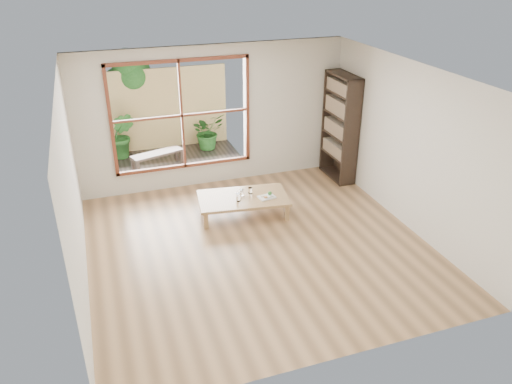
% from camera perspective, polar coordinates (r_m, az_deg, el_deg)
% --- Properties ---
extents(ground, '(5.00, 5.00, 0.00)m').
position_cam_1_polar(ground, '(7.68, 0.20, -6.08)').
color(ground, tan).
rests_on(ground, ground).
extents(low_table, '(1.59, 1.03, 0.33)m').
position_cam_1_polar(low_table, '(8.40, -1.49, -0.80)').
color(low_table, '#A17F4E').
rests_on(low_table, ground).
extents(floor_cushion, '(0.58, 0.58, 0.08)m').
position_cam_1_polar(floor_cushion, '(8.95, -3.44, -0.84)').
color(floor_cushion, white).
rests_on(floor_cushion, ground).
extents(bookshelf, '(0.33, 0.91, 2.03)m').
position_cam_1_polar(bookshelf, '(9.69, 9.59, 7.28)').
color(bookshelf, black).
rests_on(bookshelf, ground).
extents(glass_tall, '(0.07, 0.07, 0.14)m').
position_cam_1_polar(glass_tall, '(8.23, -2.03, -0.61)').
color(glass_tall, silver).
rests_on(glass_tall, low_table).
extents(glass_mid, '(0.07, 0.07, 0.11)m').
position_cam_1_polar(glass_mid, '(8.48, -0.66, 0.16)').
color(glass_mid, silver).
rests_on(glass_mid, low_table).
extents(glass_short, '(0.08, 0.08, 0.10)m').
position_cam_1_polar(glass_short, '(8.43, -1.63, -0.03)').
color(glass_short, silver).
rests_on(glass_short, low_table).
extents(glass_small, '(0.07, 0.07, 0.08)m').
position_cam_1_polar(glass_small, '(8.40, -1.68, -0.21)').
color(glass_small, silver).
rests_on(glass_small, low_table).
extents(food_tray, '(0.30, 0.24, 0.09)m').
position_cam_1_polar(food_tray, '(8.37, 1.29, -0.47)').
color(food_tray, white).
rests_on(food_tray, low_table).
extents(deck, '(2.80, 2.00, 0.05)m').
position_cam_1_polar(deck, '(10.64, -9.20, 3.20)').
color(deck, '#312923').
rests_on(deck, ground).
extents(garden_bench, '(1.10, 0.62, 0.33)m').
position_cam_1_polar(garden_bench, '(10.34, -11.22, 4.13)').
color(garden_bench, black).
rests_on(garden_bench, deck).
extents(bamboo_fence, '(2.80, 0.06, 1.80)m').
position_cam_1_polar(bamboo_fence, '(11.27, -10.48, 9.29)').
color(bamboo_fence, tan).
rests_on(bamboo_fence, ground).
extents(shrub_right, '(0.89, 0.84, 0.79)m').
position_cam_1_polar(shrub_right, '(11.19, -5.56, 6.91)').
color(shrub_right, '#286123').
rests_on(shrub_right, deck).
extents(shrub_left, '(0.66, 0.58, 1.00)m').
position_cam_1_polar(shrub_left, '(10.95, -15.08, 6.27)').
color(shrub_left, '#286123').
rests_on(shrub_left, deck).
extents(garden_tree, '(1.04, 0.85, 2.22)m').
position_cam_1_polar(garden_tree, '(11.30, -14.51, 12.77)').
color(garden_tree, '#4C3D2D').
rests_on(garden_tree, ground).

